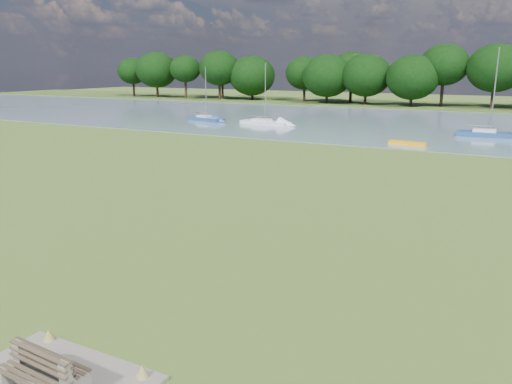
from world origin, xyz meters
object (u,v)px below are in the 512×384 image
at_px(sailboat_3, 489,132).
at_px(sailboat_0, 265,121).
at_px(kayak, 407,143).
at_px(sailboat_2, 206,118).
at_px(bench_pair, 43,372).

bearing_deg(sailboat_3, sailboat_0, -179.01).
bearing_deg(kayak, sailboat_2, 168.62).
height_order(sailboat_0, sailboat_2, sailboat_0).
height_order(sailboat_0, sailboat_3, sailboat_3).
distance_m(kayak, sailboat_2, 27.82).
xyz_separation_m(sailboat_0, sailboat_3, (24.24, 0.75, 0.07)).
xyz_separation_m(bench_pair, sailboat_0, (-18.28, 46.87, -0.06)).
bearing_deg(sailboat_0, kayak, -18.34).
relative_size(bench_pair, sailboat_2, 0.29).
bearing_deg(bench_pair, sailboat_3, 86.25).
bearing_deg(kayak, sailboat_0, 161.77).
bearing_deg(bench_pair, sailboat_2, 122.92).
distance_m(bench_pair, sailboat_2, 54.00).
bearing_deg(sailboat_2, bench_pair, -46.62).
bearing_deg(sailboat_2, kayak, -3.53).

